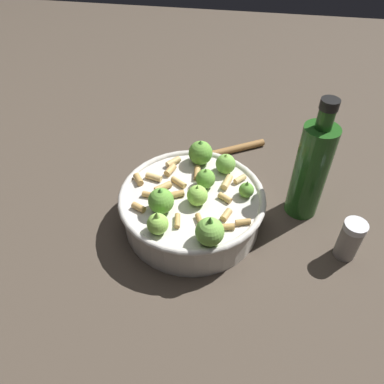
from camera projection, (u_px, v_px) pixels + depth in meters
ground_plane at (192, 221)px, 0.70m from camera, size 2.40×2.40×0.00m
cooking_pan at (192, 205)px, 0.67m from camera, size 0.26×0.26×0.12m
pepper_shaker at (350, 239)px, 0.62m from camera, size 0.04×0.04×0.08m
olive_oil_bottle at (311, 169)px, 0.65m from camera, size 0.06×0.06×0.24m
wooden_spoon at (211, 155)px, 0.83m from camera, size 0.14×0.22×0.02m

